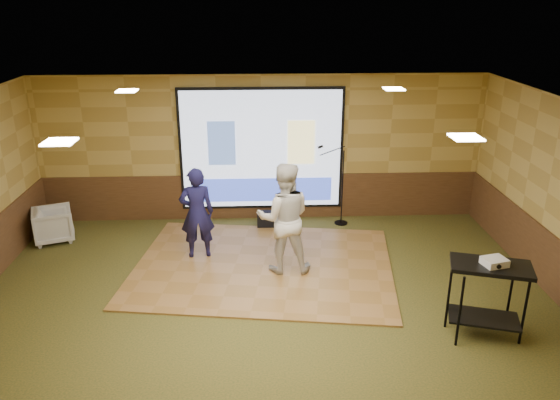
{
  "coord_description": "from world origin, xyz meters",
  "views": [
    {
      "loc": [
        -0.1,
        -7.25,
        4.44
      ],
      "look_at": [
        0.27,
        1.07,
        1.3
      ],
      "focal_mm": 35.0,
      "sensor_mm": 36.0,
      "label": 1
    }
  ],
  "objects_px": {
    "player_left": "(197,213)",
    "player_right": "(284,218)",
    "dance_floor": "(264,265)",
    "projector_screen": "(262,151)",
    "av_table": "(489,285)",
    "mic_stand": "(339,201)",
    "banquet_chair": "(54,225)",
    "projector": "(495,262)",
    "duffel_bag": "(269,220)"
  },
  "relations": [
    {
      "from": "dance_floor",
      "to": "player_left",
      "type": "bearing_deg",
      "value": 159.85
    },
    {
      "from": "projector_screen",
      "to": "duffel_bag",
      "type": "relative_size",
      "value": 6.97
    },
    {
      "from": "projector_screen",
      "to": "player_left",
      "type": "xyz_separation_m",
      "value": [
        -1.16,
        -1.77,
        -0.62
      ]
    },
    {
      "from": "duffel_bag",
      "to": "player_left",
      "type": "bearing_deg",
      "value": -134.28
    },
    {
      "from": "player_right",
      "to": "av_table",
      "type": "height_order",
      "value": "player_right"
    },
    {
      "from": "dance_floor",
      "to": "av_table",
      "type": "bearing_deg",
      "value": -36.05
    },
    {
      "from": "av_table",
      "to": "projector",
      "type": "distance_m",
      "value": 0.35
    },
    {
      "from": "player_right",
      "to": "banquet_chair",
      "type": "xyz_separation_m",
      "value": [
        -4.34,
        1.44,
        -0.65
      ]
    },
    {
      "from": "projector_screen",
      "to": "av_table",
      "type": "height_order",
      "value": "projector_screen"
    },
    {
      "from": "dance_floor",
      "to": "player_right",
      "type": "height_order",
      "value": "player_right"
    },
    {
      "from": "projector_screen",
      "to": "duffel_bag",
      "type": "xyz_separation_m",
      "value": [
        0.14,
        -0.44,
        -1.33
      ]
    },
    {
      "from": "projector_screen",
      "to": "dance_floor",
      "type": "height_order",
      "value": "projector_screen"
    },
    {
      "from": "player_left",
      "to": "av_table",
      "type": "distance_m",
      "value": 4.9
    },
    {
      "from": "projector_screen",
      "to": "mic_stand",
      "type": "bearing_deg",
      "value": -12.64
    },
    {
      "from": "banquet_chair",
      "to": "player_right",
      "type": "bearing_deg",
      "value": -129.04
    },
    {
      "from": "player_left",
      "to": "player_right",
      "type": "distance_m",
      "value": 1.62
    },
    {
      "from": "av_table",
      "to": "dance_floor",
      "type": "bearing_deg",
      "value": 143.95
    },
    {
      "from": "av_table",
      "to": "duffel_bag",
      "type": "height_order",
      "value": "av_table"
    },
    {
      "from": "dance_floor",
      "to": "av_table",
      "type": "distance_m",
      "value": 3.78
    },
    {
      "from": "player_left",
      "to": "mic_stand",
      "type": "bearing_deg",
      "value": -161.57
    },
    {
      "from": "mic_stand",
      "to": "player_left",
      "type": "bearing_deg",
      "value": -132.71
    },
    {
      "from": "duffel_bag",
      "to": "banquet_chair",
      "type": "bearing_deg",
      "value": -173.18
    },
    {
      "from": "player_left",
      "to": "banquet_chair",
      "type": "distance_m",
      "value": 3.0
    },
    {
      "from": "player_left",
      "to": "projector",
      "type": "bearing_deg",
      "value": 138.86
    },
    {
      "from": "dance_floor",
      "to": "banquet_chair",
      "type": "bearing_deg",
      "value": 162.45
    },
    {
      "from": "player_left",
      "to": "duffel_bag",
      "type": "distance_m",
      "value": 1.99
    },
    {
      "from": "dance_floor",
      "to": "av_table",
      "type": "height_order",
      "value": "av_table"
    },
    {
      "from": "player_right",
      "to": "duffel_bag",
      "type": "bearing_deg",
      "value": -83.8
    },
    {
      "from": "av_table",
      "to": "projector_screen",
      "type": "bearing_deg",
      "value": 124.31
    },
    {
      "from": "player_left",
      "to": "banquet_chair",
      "type": "bearing_deg",
      "value": -25.49
    },
    {
      "from": "projector_screen",
      "to": "banquet_chair",
      "type": "bearing_deg",
      "value": -166.9
    },
    {
      "from": "mic_stand",
      "to": "duffel_bag",
      "type": "height_order",
      "value": "mic_stand"
    },
    {
      "from": "projector_screen",
      "to": "dance_floor",
      "type": "xyz_separation_m",
      "value": [
        -0.01,
        -2.19,
        -1.46
      ]
    },
    {
      "from": "player_left",
      "to": "av_table",
      "type": "xyz_separation_m",
      "value": [
        4.15,
        -2.6,
        -0.06
      ]
    },
    {
      "from": "player_right",
      "to": "projector",
      "type": "bearing_deg",
      "value": 143.22
    },
    {
      "from": "projector_screen",
      "to": "dance_floor",
      "type": "distance_m",
      "value": 2.63
    },
    {
      "from": "player_right",
      "to": "mic_stand",
      "type": "relative_size",
      "value": 1.13
    },
    {
      "from": "player_right",
      "to": "av_table",
      "type": "distance_m",
      "value": 3.33
    },
    {
      "from": "player_right",
      "to": "banquet_chair",
      "type": "distance_m",
      "value": 4.61
    },
    {
      "from": "dance_floor",
      "to": "mic_stand",
      "type": "relative_size",
      "value": 2.62
    },
    {
      "from": "duffel_bag",
      "to": "projector",
      "type": "bearing_deg",
      "value": -54.0
    },
    {
      "from": "player_left",
      "to": "duffel_bag",
      "type": "relative_size",
      "value": 3.46
    },
    {
      "from": "player_left",
      "to": "player_right",
      "type": "height_order",
      "value": "player_right"
    },
    {
      "from": "player_right",
      "to": "av_table",
      "type": "xyz_separation_m",
      "value": [
        2.65,
        -2.0,
        -0.19
      ]
    },
    {
      "from": "av_table",
      "to": "banquet_chair",
      "type": "bearing_deg",
      "value": 153.77
    },
    {
      "from": "player_left",
      "to": "projector",
      "type": "relative_size",
      "value": 5.53
    },
    {
      "from": "projector_screen",
      "to": "player_left",
      "type": "height_order",
      "value": "projector_screen"
    },
    {
      "from": "dance_floor",
      "to": "player_left",
      "type": "xyz_separation_m",
      "value": [
        -1.15,
        0.42,
        0.84
      ]
    },
    {
      "from": "mic_stand",
      "to": "banquet_chair",
      "type": "distance_m",
      "value": 5.6
    },
    {
      "from": "projector_screen",
      "to": "av_table",
      "type": "distance_m",
      "value": 5.34
    }
  ]
}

